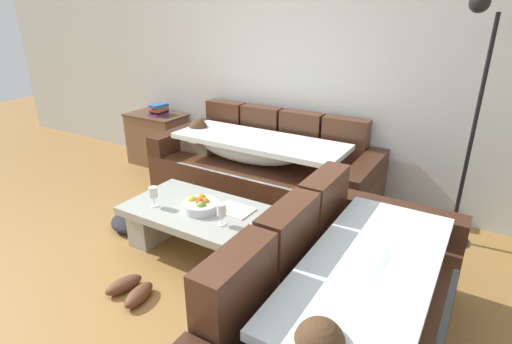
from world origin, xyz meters
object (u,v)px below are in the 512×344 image
object	(u,v)px
fruit_bowl	(201,205)
open_magazine	(235,210)
wine_glass_near_right	(221,210)
floor_lamp	(469,113)
couch_along_wall	(261,169)
coffee_table	(201,224)
crumpled_garment	(130,221)
book_stack_on_cabinet	(159,110)
pair_of_shoes	(131,290)
wine_glass_near_left	(153,193)
side_cabinet	(158,139)
couch_near_window	(345,314)

from	to	relation	value
fruit_bowl	open_magazine	size ratio (longest dim) A/B	1.00
wine_glass_near_right	fruit_bowl	bearing A→B (deg)	159.63
floor_lamp	couch_along_wall	bearing A→B (deg)	-176.55
open_magazine	coffee_table	bearing A→B (deg)	-153.12
coffee_table	wine_glass_near_right	distance (m)	0.41
coffee_table	crumpled_garment	distance (m)	0.81
couch_along_wall	coffee_table	world-z (taller)	couch_along_wall
wine_glass_near_right	crumpled_garment	distance (m)	1.17
couch_along_wall	book_stack_on_cabinet	size ratio (longest dim) A/B	9.53
wine_glass_near_right	floor_lamp	xyz separation A→B (m)	(1.38, 1.30, 0.62)
book_stack_on_cabinet	pair_of_shoes	world-z (taller)	book_stack_on_cabinet
couch_along_wall	wine_glass_near_left	xyz separation A→B (m)	(-0.26, -1.23, 0.16)
book_stack_on_cabinet	pair_of_shoes	size ratio (longest dim) A/B	0.68
open_magazine	side_cabinet	world-z (taller)	side_cabinet
open_magazine	crumpled_garment	world-z (taller)	open_magazine
couch_along_wall	couch_near_window	xyz separation A→B (m)	(1.44, -1.57, 0.00)
wine_glass_near_left	pair_of_shoes	distance (m)	0.76
side_cabinet	couch_near_window	bearing A→B (deg)	-30.17
couch_along_wall	side_cabinet	world-z (taller)	couch_along_wall
coffee_table	book_stack_on_cabinet	xyz separation A→B (m)	(-1.65, 1.30, 0.47)
wine_glass_near_right	open_magazine	xyz separation A→B (m)	(-0.04, 0.23, -0.11)
coffee_table	pair_of_shoes	distance (m)	0.73
wine_glass_near_left	pair_of_shoes	size ratio (longest dim) A/B	0.48
coffee_table	pair_of_shoes	size ratio (longest dim) A/B	3.50
fruit_bowl	couch_near_window	bearing A→B (deg)	-19.50
fruit_bowl	wine_glass_near_right	distance (m)	0.30
pair_of_shoes	couch_near_window	bearing A→B (deg)	8.25
wine_glass_near_left	crumpled_garment	distance (m)	0.64
couch_along_wall	pair_of_shoes	world-z (taller)	couch_along_wall
pair_of_shoes	crumpled_garment	size ratio (longest dim) A/B	0.86
side_cabinet	floor_lamp	world-z (taller)	floor_lamp
fruit_bowl	floor_lamp	world-z (taller)	floor_lamp
couch_near_window	book_stack_on_cabinet	distance (m)	3.53
coffee_table	wine_glass_near_left	size ratio (longest dim) A/B	7.23
book_stack_on_cabinet	crumpled_garment	distance (m)	1.72
couch_near_window	crumpled_garment	xyz separation A→B (m)	(-2.16, 0.44, -0.28)
coffee_table	open_magazine	world-z (taller)	open_magazine
open_magazine	wine_glass_near_right	bearing A→B (deg)	-77.78
wine_glass_near_right	open_magazine	size ratio (longest dim) A/B	0.59
couch_along_wall	wine_glass_near_left	distance (m)	1.27
coffee_table	couch_near_window	bearing A→B (deg)	-19.67
wine_glass_near_right	book_stack_on_cabinet	xyz separation A→B (m)	(-1.94, 1.42, 0.21)
couch_along_wall	open_magazine	world-z (taller)	couch_along_wall
couch_near_window	couch_along_wall	bearing A→B (deg)	42.69
side_cabinet	wine_glass_near_right	bearing A→B (deg)	-35.18
couch_along_wall	wine_glass_near_left	world-z (taller)	couch_along_wall
coffee_table	open_magazine	distance (m)	0.32
coffee_table	wine_glass_near_right	xyz separation A→B (m)	(0.30, -0.11, 0.26)
couch_near_window	book_stack_on_cabinet	size ratio (longest dim) A/B	8.02
coffee_table	wine_glass_near_right	world-z (taller)	wine_glass_near_right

